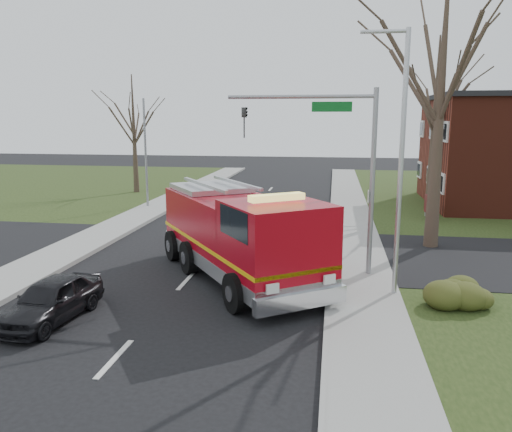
# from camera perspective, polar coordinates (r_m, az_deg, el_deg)

# --- Properties ---
(ground) EXTENTS (120.00, 120.00, 0.00)m
(ground) POSITION_cam_1_polar(r_m,az_deg,el_deg) (18.26, -7.97, -7.36)
(ground) COLOR black
(ground) RESTS_ON ground
(sidewalk_right) EXTENTS (2.40, 80.00, 0.15)m
(sidewalk_right) POSITION_cam_1_polar(r_m,az_deg,el_deg) (17.54, 12.01, -8.03)
(sidewalk_right) COLOR gray
(sidewalk_right) RESTS_ON ground
(sidewalk_left) EXTENTS (2.40, 80.00, 0.15)m
(sidewalk_left) POSITION_cam_1_polar(r_m,az_deg,el_deg) (20.85, -24.60, -5.73)
(sidewalk_left) COLOR gray
(sidewalk_left) RESTS_ON ground
(health_center_sign) EXTENTS (0.12, 2.00, 1.40)m
(health_center_sign) POSITION_cam_1_polar(r_m,az_deg,el_deg) (29.95, 19.09, 1.12)
(health_center_sign) COLOR #561416
(health_center_sign) RESTS_ON ground
(hedge_corner) EXTENTS (2.80, 2.00, 0.90)m
(hedge_corner) POSITION_cam_1_polar(r_m,az_deg,el_deg) (16.84, 21.89, -7.60)
(hedge_corner) COLOR #313D16
(hedge_corner) RESTS_ON lawn_right
(bare_tree_near) EXTENTS (6.00, 6.00, 12.00)m
(bare_tree_near) POSITION_cam_1_polar(r_m,az_deg,el_deg) (23.04, 20.48, 14.56)
(bare_tree_near) COLOR #32291E
(bare_tree_near) RESTS_ON ground
(bare_tree_far) EXTENTS (5.25, 5.25, 10.50)m
(bare_tree_far) POSITION_cam_1_polar(r_m,az_deg,el_deg) (32.11, 19.85, 11.76)
(bare_tree_far) COLOR #32291E
(bare_tree_far) RESTS_ON ground
(bare_tree_left) EXTENTS (4.50, 4.50, 9.00)m
(bare_tree_left) POSITION_cam_1_polar(r_m,az_deg,el_deg) (39.57, -13.83, 10.50)
(bare_tree_left) COLOR #32291E
(bare_tree_left) RESTS_ON ground
(traffic_signal_mast) EXTENTS (5.29, 0.18, 6.80)m
(traffic_signal_mast) POSITION_cam_1_polar(r_m,az_deg,el_deg) (18.09, 9.20, 7.65)
(traffic_signal_mast) COLOR gray
(traffic_signal_mast) RESTS_ON ground
(streetlight_pole) EXTENTS (1.48, 0.16, 8.40)m
(streetlight_pole) POSITION_cam_1_polar(r_m,az_deg,el_deg) (16.23, 16.07, 6.44)
(streetlight_pole) COLOR #B7BABF
(streetlight_pole) RESTS_ON ground
(utility_pole_far) EXTENTS (0.14, 0.14, 7.00)m
(utility_pole_far) POSITION_cam_1_polar(r_m,az_deg,el_deg) (32.88, -12.50, 6.91)
(utility_pole_far) COLOR gray
(utility_pole_far) RESTS_ON ground
(fire_engine) EXTENTS (7.37, 8.78, 3.49)m
(fire_engine) POSITION_cam_1_polar(r_m,az_deg,el_deg) (17.90, -1.81, -2.37)
(fire_engine) COLOR #9C0714
(fire_engine) RESTS_ON ground
(parked_car_maroon) EXTENTS (1.87, 3.83, 1.26)m
(parked_car_maroon) POSITION_cam_1_polar(r_m,az_deg,el_deg) (15.67, -22.41, -8.84)
(parked_car_maroon) COLOR black
(parked_car_maroon) RESTS_ON ground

